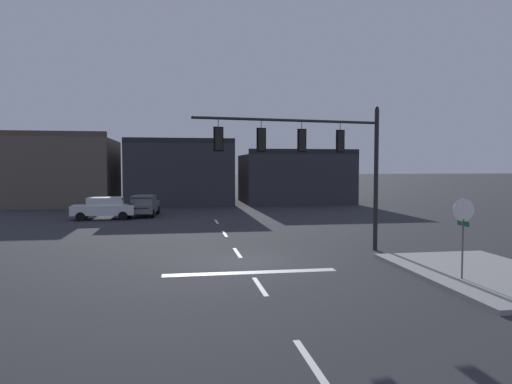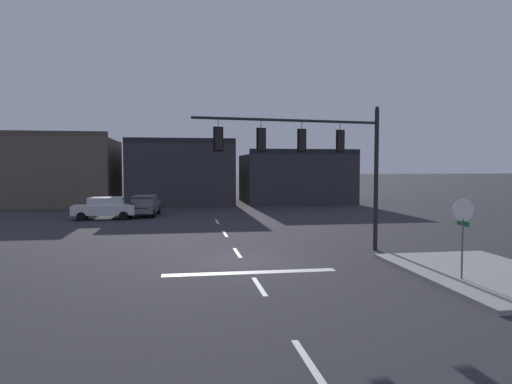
% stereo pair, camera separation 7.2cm
% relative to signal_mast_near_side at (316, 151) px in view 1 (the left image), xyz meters
% --- Properties ---
extents(ground_plane, '(400.00, 400.00, 0.00)m').
position_rel_signal_mast_near_side_xyz_m(ground_plane, '(-3.39, -1.24, -4.57)').
color(ground_plane, '#2B2B30').
extents(sidewalk_near_corner, '(5.00, 8.00, 0.15)m').
position_rel_signal_mast_near_side_xyz_m(sidewalk_near_corner, '(4.74, -5.24, -4.50)').
color(sidewalk_near_corner, gray).
rests_on(sidewalk_near_corner, ground).
extents(stop_bar_paint, '(6.40, 0.50, 0.01)m').
position_rel_signal_mast_near_side_xyz_m(stop_bar_paint, '(-3.39, -3.24, -4.57)').
color(stop_bar_paint, silver).
rests_on(stop_bar_paint, ground).
extents(lane_centreline, '(0.16, 26.40, 0.01)m').
position_rel_signal_mast_near_side_xyz_m(lane_centreline, '(-3.39, 0.76, -4.57)').
color(lane_centreline, silver).
rests_on(lane_centreline, ground).
extents(signal_mast_near_side, '(8.55, 1.35, 6.62)m').
position_rel_signal_mast_near_side_xyz_m(signal_mast_near_side, '(0.00, 0.00, 0.00)').
color(signal_mast_near_side, black).
rests_on(signal_mast_near_side, ground).
extents(stop_sign, '(0.76, 0.64, 2.83)m').
position_rel_signal_mast_near_side_xyz_m(stop_sign, '(3.33, -5.90, -2.43)').
color(stop_sign, '#56565B').
rests_on(stop_sign, ground).
extents(car_lot_nearside, '(4.50, 2.02, 1.61)m').
position_rel_signal_mast_near_side_xyz_m(car_lot_nearside, '(-11.39, 15.49, -3.72)').
color(car_lot_nearside, silver).
rests_on(car_lot_nearside, ground).
extents(car_lot_middle, '(2.24, 4.58, 1.61)m').
position_rel_signal_mast_near_side_xyz_m(car_lot_middle, '(-8.65, 17.46, -3.72)').
color(car_lot_middle, slate).
rests_on(car_lot_middle, ground).
extents(building_row, '(34.01, 13.70, 7.04)m').
position_rel_signal_mast_near_side_xyz_m(building_row, '(-6.88, 30.13, -1.58)').
color(building_row, brown).
rests_on(building_row, ground).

